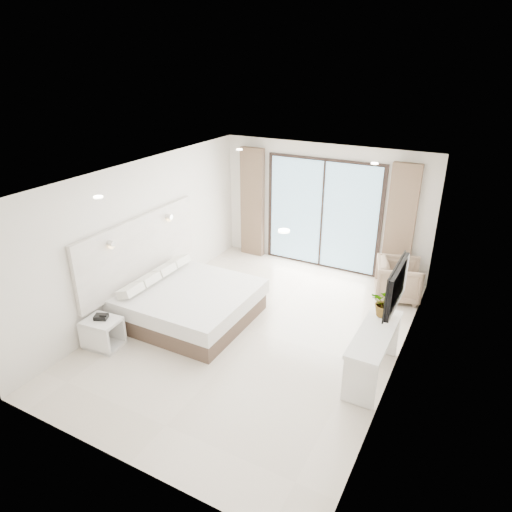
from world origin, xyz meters
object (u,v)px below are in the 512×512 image
Objects in this scene: nightstand at (103,333)px; bed at (189,303)px; console_desk at (374,345)px; armchair at (399,278)px.

bed is at bearing 57.16° from nightstand.
armchair is at bearing 94.16° from console_desk.
nightstand is at bearing 120.02° from armchair.
bed is 4.00m from armchair.
armchair reaches higher than bed.
armchair is (3.10, 2.53, 0.11)m from bed.
armchair is at bearing 39.25° from bed.
nightstand is 4.21m from console_desk.
armchair is at bearing 40.44° from nightstand.
nightstand is (-0.71, -1.35, -0.06)m from bed.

